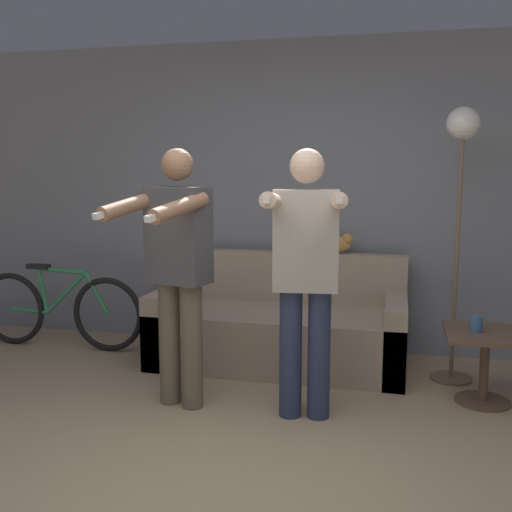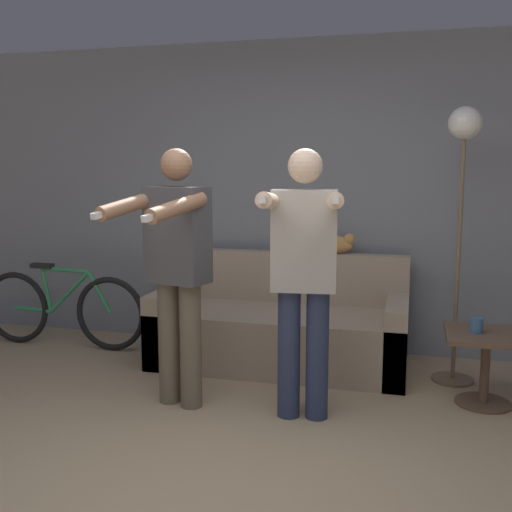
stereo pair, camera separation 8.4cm
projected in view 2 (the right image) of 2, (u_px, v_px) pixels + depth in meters
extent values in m
plane|color=tan|center=(209.00, 505.00, 2.77)|extent=(16.00, 16.00, 0.00)
cube|color=gray|center=(307.00, 197.00, 5.06)|extent=(10.00, 0.05, 2.60)
cube|color=tan|center=(279.00, 338.00, 4.71)|extent=(1.96, 0.85, 0.44)
cube|color=tan|center=(289.00, 277.00, 4.99)|extent=(1.96, 0.14, 0.42)
cube|color=tan|center=(172.00, 322.00, 4.93)|extent=(0.16, 0.85, 0.58)
cube|color=tan|center=(397.00, 337.00, 4.48)|extent=(0.16, 0.85, 0.58)
cylinder|color=#6B604C|center=(169.00, 342.00, 3.94)|extent=(0.14, 0.14, 0.82)
cylinder|color=#6B604C|center=(191.00, 346.00, 3.86)|extent=(0.14, 0.14, 0.82)
cube|color=#4C4C51|center=(178.00, 235.00, 3.80)|extent=(0.43, 0.31, 0.61)
sphere|color=#9E7051|center=(176.00, 165.00, 3.73)|extent=(0.20, 0.20, 0.20)
cylinder|color=#9E7051|center=(128.00, 205.00, 3.64)|extent=(0.21, 0.51, 0.16)
cube|color=white|center=(100.00, 214.00, 3.44)|extent=(0.07, 0.13, 0.05)
cylinder|color=#9E7051|center=(177.00, 207.00, 3.47)|extent=(0.21, 0.51, 0.16)
cube|color=white|center=(150.00, 217.00, 3.26)|extent=(0.07, 0.13, 0.05)
cylinder|color=#2D3856|center=(289.00, 353.00, 3.71)|extent=(0.14, 0.14, 0.81)
cylinder|color=#2D3856|center=(317.00, 355.00, 3.69)|extent=(0.14, 0.14, 0.81)
cube|color=#B7B2A8|center=(304.00, 240.00, 3.60)|extent=(0.41, 0.26, 0.61)
sphere|color=beige|center=(305.00, 166.00, 3.53)|extent=(0.21, 0.21, 0.21)
cylinder|color=beige|center=(269.00, 201.00, 3.34)|extent=(0.15, 0.51, 0.13)
cube|color=white|center=(263.00, 200.00, 3.09)|extent=(0.05, 0.13, 0.04)
cylinder|color=beige|center=(336.00, 201.00, 3.29)|extent=(0.15, 0.51, 0.13)
cube|color=white|center=(335.00, 201.00, 3.04)|extent=(0.05, 0.13, 0.04)
ellipsoid|color=tan|center=(330.00, 244.00, 4.86)|extent=(0.36, 0.12, 0.15)
sphere|color=tan|center=(349.00, 239.00, 4.82)|extent=(0.09, 0.09, 0.09)
ellipsoid|color=tan|center=(307.00, 250.00, 4.93)|extent=(0.20, 0.04, 0.04)
cone|color=tan|center=(347.00, 235.00, 4.80)|extent=(0.03, 0.03, 0.03)
cone|color=tan|center=(348.00, 235.00, 4.83)|extent=(0.03, 0.03, 0.03)
cylinder|color=#756047|center=(452.00, 379.00, 4.39)|extent=(0.30, 0.30, 0.02)
cylinder|color=#756047|center=(458.00, 261.00, 4.26)|extent=(0.03, 0.03, 1.78)
sphere|color=white|center=(465.00, 123.00, 4.12)|extent=(0.23, 0.23, 0.23)
cylinder|color=brown|center=(483.00, 403.00, 3.96)|extent=(0.36, 0.36, 0.02)
cylinder|color=brown|center=(485.00, 371.00, 3.92)|extent=(0.06, 0.06, 0.45)
cube|color=brown|center=(487.00, 335.00, 3.89)|extent=(0.52, 0.52, 0.03)
cylinder|color=#3D6693|center=(477.00, 325.00, 3.89)|extent=(0.08, 0.08, 0.10)
torus|color=black|center=(110.00, 314.00, 5.08)|extent=(0.64, 0.05, 0.64)
torus|color=black|center=(16.00, 307.00, 5.31)|extent=(0.64, 0.05, 0.64)
cylinder|color=#338E56|center=(69.00, 292.00, 5.15)|extent=(0.41, 0.04, 0.39)
cylinder|color=#338E56|center=(47.00, 290.00, 5.20)|extent=(0.10, 0.04, 0.39)
cylinder|color=#338E56|center=(65.00, 270.00, 5.13)|extent=(0.45, 0.04, 0.05)
cylinder|color=#338E56|center=(33.00, 309.00, 5.27)|extent=(0.35, 0.04, 0.05)
cylinder|color=#338E56|center=(100.00, 293.00, 5.08)|extent=(0.22, 0.04, 0.37)
cube|color=black|center=(42.00, 266.00, 5.18)|extent=(0.20, 0.07, 0.04)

